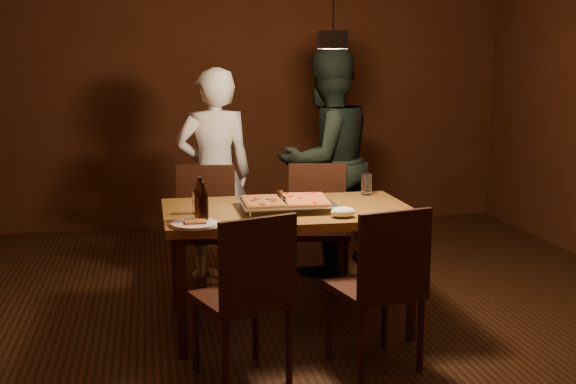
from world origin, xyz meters
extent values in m
plane|color=#3C1F10|center=(0.00, 0.00, 0.00)|extent=(6.00, 6.00, 0.00)
plane|color=#4D2311|center=(0.00, 3.00, 1.40)|extent=(5.00, 0.00, 5.00)
cube|color=#956426|center=(-0.23, 0.15, 0.72)|extent=(1.50, 0.90, 0.05)
cylinder|color=#38190F|center=(-0.90, -0.22, 0.35)|extent=(0.06, 0.06, 0.70)
cylinder|color=#38190F|center=(0.44, -0.22, 0.35)|extent=(0.06, 0.06, 0.70)
cylinder|color=#38190F|center=(-0.90, 0.52, 0.35)|extent=(0.06, 0.06, 0.70)
cylinder|color=#38190F|center=(0.44, 0.52, 0.35)|extent=(0.06, 0.06, 0.70)
cube|color=#38190F|center=(-0.69, 0.88, 0.43)|extent=(0.48, 0.48, 0.04)
cube|color=#38190F|center=(-0.66, 1.07, 0.67)|extent=(0.42, 0.10, 0.45)
cube|color=#38190F|center=(0.12, 0.81, 0.43)|extent=(0.49, 0.49, 0.04)
cube|color=#38190F|center=(0.15, 0.99, 0.67)|extent=(0.42, 0.10, 0.45)
cube|color=#38190F|center=(-0.61, -0.54, 0.43)|extent=(0.54, 0.54, 0.04)
cube|color=#38190F|center=(-0.55, -0.72, 0.67)|extent=(0.41, 0.17, 0.45)
cube|color=#38190F|center=(0.11, -0.52, 0.43)|extent=(0.50, 0.50, 0.04)
cube|color=#38190F|center=(0.15, -0.70, 0.67)|extent=(0.42, 0.12, 0.45)
cube|color=silver|center=(-0.25, 0.13, 0.77)|extent=(0.56, 0.46, 0.05)
cube|color=maroon|center=(-0.39, 0.12, 0.81)|extent=(0.23, 0.37, 0.02)
cube|color=gold|center=(-0.13, 0.12, 0.81)|extent=(0.29, 0.42, 0.02)
cylinder|color=black|center=(-0.77, -0.14, 0.82)|extent=(0.06, 0.06, 0.14)
cone|color=black|center=(-0.77, -0.14, 0.93)|extent=(0.06, 0.06, 0.08)
cylinder|color=black|center=(-0.78, -0.06, 0.83)|extent=(0.06, 0.06, 0.16)
cone|color=black|center=(-0.78, -0.06, 0.95)|extent=(0.06, 0.06, 0.09)
cylinder|color=silver|center=(-0.77, 0.10, 0.82)|extent=(0.08, 0.08, 0.13)
cylinder|color=silver|center=(0.36, 0.48, 0.82)|extent=(0.07, 0.07, 0.14)
cylinder|color=white|center=(-0.82, -0.21, 0.76)|extent=(0.26, 0.26, 0.02)
cube|color=gold|center=(-0.82, -0.21, 0.77)|extent=(0.11, 0.09, 0.01)
ellipsoid|color=white|center=(0.03, -0.16, 0.78)|extent=(0.14, 0.11, 0.06)
imported|color=white|center=(-0.57, 1.28, 0.79)|extent=(0.61, 0.43, 1.58)
imported|color=black|center=(0.28, 1.26, 0.86)|extent=(1.04, 0.95, 1.73)
cylinder|color=black|center=(0.00, 0.00, 1.75)|extent=(0.18, 0.18, 0.10)
camera|label=1|loc=(-1.05, -4.06, 1.65)|focal=45.00mm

